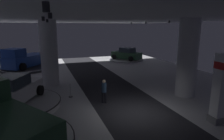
{
  "coord_description": "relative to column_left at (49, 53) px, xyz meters",
  "views": [
    {
      "loc": [
        -4.91,
        -9.67,
        4.9
      ],
      "look_at": [
        0.38,
        5.39,
        1.4
      ],
      "focal_mm": 31.63,
      "sensor_mm": 36.0,
      "label": 1
    }
  ],
  "objects": [
    {
      "name": "ground",
      "position": [
        4.43,
        -7.77,
        -2.77
      ],
      "size": [
        24.0,
        44.0,
        0.06
      ],
      "color": "#B2B2B7"
    },
    {
      "name": "visitor_walking_near",
      "position": [
        3.08,
        -5.75,
        -1.84
      ],
      "size": [
        0.32,
        0.32,
        1.59
      ],
      "color": "black",
      "rests_on": "ground"
    },
    {
      "name": "stanchion_a",
      "position": [
        1.15,
        -3.89,
        -2.38
      ],
      "size": [
        0.28,
        0.28,
        1.01
      ],
      "color": "#333338",
      "rests_on": "ground"
    },
    {
      "name": "ceiling_with_spotlights",
      "position": [
        4.43,
        -7.77,
        2.8
      ],
      "size": [
        24.0,
        44.0,
        0.39
      ],
      "color": "silver"
    },
    {
      "name": "display_car_deep_right",
      "position": [
        10.74,
        8.25,
        -1.66
      ],
      "size": [
        3.75,
        4.52,
        1.71
      ],
      "color": "#2D5638",
      "rests_on": "display_platform_deep_right"
    },
    {
      "name": "pickup_truck_deep_left",
      "position": [
        -2.65,
        6.99,
        -1.5
      ],
      "size": [
        4.85,
        5.5,
        2.3
      ],
      "color": "navy",
      "rests_on": "display_platform_deep_left"
    },
    {
      "name": "column_left",
      "position": [
        0.0,
        0.0,
        0.0
      ],
      "size": [
        1.44,
        1.44,
        5.5
      ],
      "color": "silver",
      "rests_on": "ground"
    },
    {
      "name": "brand_sign_pylon",
      "position": [
        8.12,
        -10.27,
        -0.86
      ],
      "size": [
        1.29,
        0.69,
        3.64
      ],
      "color": "slate",
      "rests_on": "ground"
    },
    {
      "name": "display_platform_mid_left",
      "position": [
        -2.37,
        -4.72,
        -2.54
      ],
      "size": [
        5.56,
        5.56,
        0.38
      ],
      "color": "#B7B7BC",
      "rests_on": "ground"
    },
    {
      "name": "column_right",
      "position": [
        9.1,
        -6.23,
        0.0
      ],
      "size": [
        1.39,
        1.39,
        5.5
      ],
      "color": "silver",
      "rests_on": "ground"
    },
    {
      "name": "display_platform_deep_left",
      "position": [
        -2.45,
        7.25,
        -2.57
      ],
      "size": [
        5.68,
        5.68,
        0.32
      ],
      "color": "#333338",
      "rests_on": "ground"
    },
    {
      "name": "display_car_mid_left",
      "position": [
        -2.38,
        -4.75,
        -1.61
      ],
      "size": [
        3.55,
        4.56,
        1.71
      ],
      "color": "silver",
      "rests_on": "display_platform_mid_left"
    },
    {
      "name": "display_platform_deep_right",
      "position": [
        10.73,
        8.27,
        -2.57
      ],
      "size": [
        4.78,
        4.78,
        0.33
      ],
      "color": "silver",
      "rests_on": "ground"
    }
  ]
}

